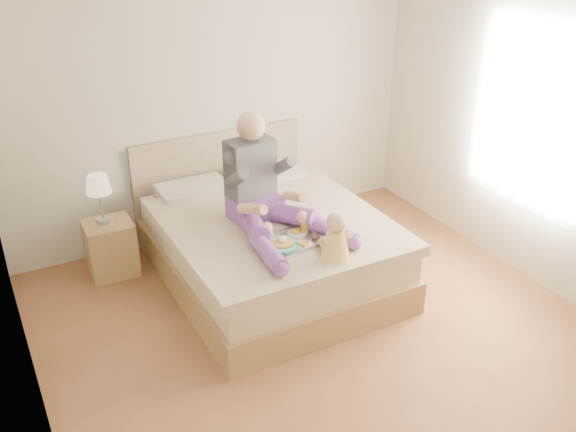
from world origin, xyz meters
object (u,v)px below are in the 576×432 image
adult (264,194)px  baby (335,240)px  bed (265,242)px  tray (291,239)px  nightstand (111,248)px

adult → baby: 0.76m
bed → tray: size_ratio=4.20×
bed → baby: size_ratio=5.93×
bed → nightstand: bed is taller
adult → tray: bearing=-89.7°
nightstand → baby: (1.29, -1.57, 0.51)m
nightstand → baby: baby is taller
bed → baby: 1.03m
bed → adult: bearing=-117.1°
bed → adult: adult is taller
tray → baby: 0.40m
baby → tray: bearing=127.9°
bed → tray: bearing=-96.0°
bed → nightstand: size_ratio=4.46×
tray → baby: baby is taller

